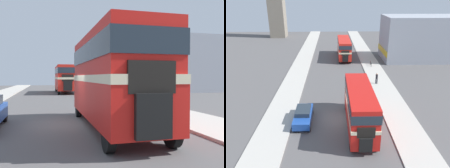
{
  "view_description": "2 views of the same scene",
  "coord_description": "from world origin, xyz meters",
  "views": [
    {
      "loc": [
        -1.0,
        -12.77,
        2.39
      ],
      "look_at": [
        2.01,
        -1.52,
        2.05
      ],
      "focal_mm": 40.0,
      "sensor_mm": 36.0,
      "label": 1
    },
    {
      "loc": [
        -0.67,
        -20.8,
        12.84
      ],
      "look_at": [
        0.0,
        4.98,
        2.12
      ],
      "focal_mm": 35.0,
      "sensor_mm": 36.0,
      "label": 2
    }
  ],
  "objects": [
    {
      "name": "bus_distant",
      "position": [
        1.8,
        25.08,
        2.39
      ],
      "size": [
        2.53,
        10.39,
        4.01
      ],
      "color": "red",
      "rests_on": "ground_plane"
    },
    {
      "name": "double_decker_bus",
      "position": [
        2.01,
        -1.54,
        2.55
      ],
      "size": [
        2.52,
        9.32,
        4.29
      ],
      "color": "red",
      "rests_on": "ground_plane"
    },
    {
      "name": "pedestrian_walking",
      "position": [
        5.99,
        9.86,
        1.06
      ],
      "size": [
        0.34,
        0.34,
        1.67
      ],
      "color": "#282833",
      "rests_on": "sidewalk_right"
    },
    {
      "name": "bicycle_on_pavement",
      "position": [
        6.61,
        18.89,
        0.48
      ],
      "size": [
        0.05,
        1.76,
        0.78
      ],
      "color": "black",
      "rests_on": "sidewalk_right"
    },
    {
      "name": "ground_plane",
      "position": [
        0.0,
        0.0,
        0.0
      ],
      "size": [
        120.0,
        120.0,
        0.0
      ],
      "primitive_type": "plane",
      "color": "#565454"
    },
    {
      "name": "sidewalk_right",
      "position": [
        6.75,
        0.0,
        0.06
      ],
      "size": [
        3.5,
        120.0,
        0.12
      ],
      "color": "#B7B2A8",
      "rests_on": "ground_plane"
    },
    {
      "name": "shop_building_block",
      "position": [
        18.03,
        23.63,
        4.4
      ],
      "size": [
        16.58,
        8.57,
        8.8
      ],
      "color": "#999EA8",
      "rests_on": "ground_plane"
    }
  ]
}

